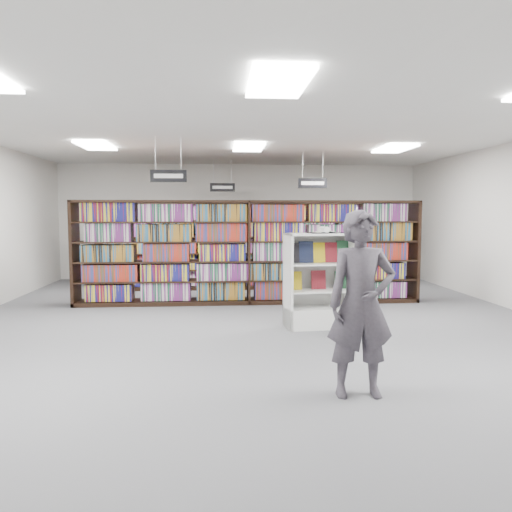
{
  "coord_description": "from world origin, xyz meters",
  "views": [
    {
      "loc": [
        -0.61,
        -8.13,
        1.86
      ],
      "look_at": [
        0.04,
        0.5,
        1.1
      ],
      "focal_mm": 35.0,
      "sensor_mm": 36.0,
      "label": 1
    }
  ],
  "objects": [
    {
      "name": "floor",
      "position": [
        0.0,
        0.0,
        0.0
      ],
      "size": [
        12.0,
        12.0,
        0.0
      ],
      "primitive_type": "plane",
      "color": "#56565B",
      "rests_on": "ground"
    },
    {
      "name": "ceiling",
      "position": [
        0.0,
        0.0,
        3.2
      ],
      "size": [
        10.0,
        12.0,
        0.1
      ],
      "primitive_type": "cube",
      "color": "silver",
      "rests_on": "wall_back"
    },
    {
      "name": "wall_back",
      "position": [
        0.0,
        6.0,
        1.6
      ],
      "size": [
        10.0,
        0.1,
        3.2
      ],
      "primitive_type": "cube",
      "color": "silver",
      "rests_on": "ground"
    },
    {
      "name": "wall_front",
      "position": [
        0.0,
        -6.0,
        1.6
      ],
      "size": [
        10.0,
        0.1,
        3.2
      ],
      "primitive_type": "cube",
      "color": "silver",
      "rests_on": "ground"
    },
    {
      "name": "bookshelf_row_near",
      "position": [
        0.0,
        2.0,
        1.05
      ],
      "size": [
        7.0,
        0.6,
        2.1
      ],
      "color": "black",
      "rests_on": "floor"
    },
    {
      "name": "bookshelf_row_mid",
      "position": [
        0.0,
        4.0,
        1.05
      ],
      "size": [
        7.0,
        0.6,
        2.1
      ],
      "color": "black",
      "rests_on": "floor"
    },
    {
      "name": "bookshelf_row_far",
      "position": [
        0.0,
        5.7,
        1.05
      ],
      "size": [
        7.0,
        0.6,
        2.1
      ],
      "color": "black",
      "rests_on": "floor"
    },
    {
      "name": "aisle_sign_left",
      "position": [
        -1.5,
        1.0,
        2.53
      ],
      "size": [
        0.65,
        0.02,
        0.8
      ],
      "color": "#B2B2B7",
      "rests_on": "ceiling"
    },
    {
      "name": "aisle_sign_right",
      "position": [
        1.5,
        3.0,
        2.53
      ],
      "size": [
        0.65,
        0.02,
        0.8
      ],
      "color": "#B2B2B7",
      "rests_on": "ceiling"
    },
    {
      "name": "aisle_sign_center",
      "position": [
        -0.5,
        5.0,
        2.53
      ],
      "size": [
        0.65,
        0.02,
        0.8
      ],
      "color": "#B2B2B7",
      "rests_on": "ceiling"
    },
    {
      "name": "troffer_front_center",
      "position": [
        0.0,
        -3.0,
        3.16
      ],
      "size": [
        0.6,
        1.2,
        0.04
      ],
      "primitive_type": "cube",
      "color": "white",
      "rests_on": "ceiling"
    },
    {
      "name": "troffer_back_left",
      "position": [
        -3.0,
        2.0,
        3.16
      ],
      "size": [
        0.6,
        1.2,
        0.04
      ],
      "primitive_type": "cube",
      "color": "white",
      "rests_on": "ceiling"
    },
    {
      "name": "troffer_back_center",
      "position": [
        0.0,
        2.0,
        3.16
      ],
      "size": [
        0.6,
        1.2,
        0.04
      ],
      "primitive_type": "cube",
      "color": "white",
      "rests_on": "ceiling"
    },
    {
      "name": "troffer_back_right",
      "position": [
        3.0,
        2.0,
        3.16
      ],
      "size": [
        0.6,
        1.2,
        0.04
      ],
      "primitive_type": "cube",
      "color": "white",
      "rests_on": "ceiling"
    },
    {
      "name": "endcap_display",
      "position": [
        1.01,
        -0.2,
        0.5
      ],
      "size": [
        1.14,
        0.66,
        1.52
      ],
      "rotation": [
        0.0,
        0.0,
        0.11
      ],
      "color": "silver",
      "rests_on": "floor"
    },
    {
      "name": "open_book",
      "position": [
        1.1,
        -0.19,
        1.56
      ],
      "size": [
        0.57,
        0.38,
        0.12
      ],
      "rotation": [
        0.0,
        0.0,
        0.13
      ],
      "color": "black",
      "rests_on": "endcap_display"
    },
    {
      "name": "shopper",
      "position": [
        0.81,
        -3.29,
        0.94
      ],
      "size": [
        0.69,
        0.45,
        1.88
      ],
      "primitive_type": "imported",
      "rotation": [
        0.0,
        0.0,
        -0.0
      ],
      "color": "#433F48",
      "rests_on": "floor"
    }
  ]
}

